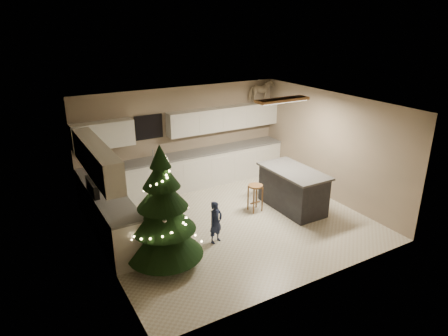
{
  "coord_description": "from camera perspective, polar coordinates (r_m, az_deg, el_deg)",
  "views": [
    {
      "loc": [
        -4.03,
        -6.65,
        4.19
      ],
      "look_at": [
        0.0,
        0.35,
        1.15
      ],
      "focal_mm": 32.0,
      "sensor_mm": 36.0,
      "label": 1
    }
  ],
  "objects": [
    {
      "name": "bar_stool",
      "position": [
        9.15,
        4.5,
        -3.36
      ],
      "size": [
        0.33,
        0.33,
        0.64
      ],
      "rotation": [
        0.0,
        0.0,
        -0.04
      ],
      "color": "brown",
      "rests_on": "ground_plane"
    },
    {
      "name": "toddler",
      "position": [
        7.9,
        -1.18,
        -7.75
      ],
      "size": [
        0.36,
        0.29,
        0.87
      ],
      "primitive_type": "imported",
      "rotation": [
        0.0,
        0.0,
        0.29
      ],
      "color": "#1B1C3F",
      "rests_on": "ground_plane"
    },
    {
      "name": "island",
      "position": [
        9.39,
        9.78,
        -2.97
      ],
      "size": [
        0.9,
        1.7,
        0.95
      ],
      "color": "black",
      "rests_on": "ground_plane"
    },
    {
      "name": "christmas_tree",
      "position": [
        7.08,
        -8.63,
        -7.0
      ],
      "size": [
        1.42,
        1.37,
        2.27
      ],
      "rotation": [
        0.0,
        0.0,
        -0.1
      ],
      "color": "#3F2816",
      "rests_on": "ground_plane"
    },
    {
      "name": "room_shell",
      "position": [
        8.16,
        1.36,
        3.22
      ],
      "size": [
        5.52,
        5.02,
        2.61
      ],
      "color": "gray",
      "rests_on": "ground_plane"
    },
    {
      "name": "cabinetry",
      "position": [
        9.5,
        -8.7,
        -0.79
      ],
      "size": [
        5.5,
        3.2,
        2.0
      ],
      "color": "silver",
      "rests_on": "ground_plane"
    },
    {
      "name": "rocking_horse",
      "position": [
        11.14,
        5.28,
        10.86
      ],
      "size": [
        0.71,
        0.36,
        0.61
      ],
      "rotation": [
        0.0,
        0.0,
        1.51
      ],
      "color": "brown",
      "rests_on": "cabinetry"
    },
    {
      "name": "ground_plane",
      "position": [
        8.83,
        1.14,
        -7.7
      ],
      "size": [
        5.5,
        5.5,
        0.0
      ],
      "primitive_type": "plane",
      "color": "beige"
    }
  ]
}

